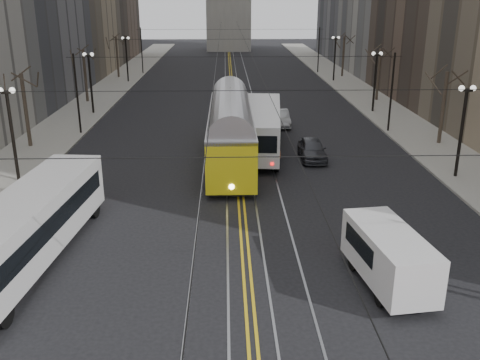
{
  "coord_description": "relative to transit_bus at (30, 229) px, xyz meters",
  "views": [
    {
      "loc": [
        -0.84,
        -13.67,
        11.0
      ],
      "look_at": [
        -0.2,
        9.36,
        3.0
      ],
      "focal_mm": 40.0,
      "sensor_mm": 36.0,
      "label": 1
    }
  ],
  "objects": [
    {
      "name": "sidewalk_left",
      "position": [
        -5.75,
        37.49,
        -1.44
      ],
      "size": [
        5.0,
        140.0,
        0.15
      ],
      "primitive_type": "cube",
      "color": "gray",
      "rests_on": "ground"
    },
    {
      "name": "sidewalk_right",
      "position": [
        24.25,
        37.49,
        -1.44
      ],
      "size": [
        5.0,
        140.0,
        0.15
      ],
      "primitive_type": "cube",
      "color": "gray",
      "rests_on": "ground"
    },
    {
      "name": "streetcar_rails",
      "position": [
        9.25,
        37.49,
        -1.51
      ],
      "size": [
        4.8,
        130.0,
        0.02
      ],
      "primitive_type": "cube",
      "color": "gray",
      "rests_on": "ground"
    },
    {
      "name": "centre_lines",
      "position": [
        9.25,
        37.49,
        -1.51
      ],
      "size": [
        0.42,
        130.0,
        0.01
      ],
      "primitive_type": "cube",
      "color": "gold",
      "rests_on": "ground"
    },
    {
      "name": "lamp_posts",
      "position": [
        9.25,
        21.24,
        1.28
      ],
      "size": [
        27.6,
        57.2,
        5.6
      ],
      "color": "black",
      "rests_on": "ground"
    },
    {
      "name": "street_trees",
      "position": [
        9.25,
        27.74,
        1.28
      ],
      "size": [
        31.68,
        53.28,
        5.6
      ],
      "color": "#382D23",
      "rests_on": "ground"
    },
    {
      "name": "trolley_wires",
      "position": [
        9.25,
        27.32,
        2.26
      ],
      "size": [
        25.96,
        120.0,
        6.6
      ],
      "color": "black",
      "rests_on": "ground"
    },
    {
      "name": "transit_bus",
      "position": [
        0.0,
        0.0,
        0.0
      ],
      "size": [
        3.66,
        12.33,
        3.04
      ],
      "primitive_type": "cube",
      "rotation": [
        0.0,
        0.0,
        -0.09
      ],
      "color": "silver",
      "rests_on": "ground"
    },
    {
      "name": "streetcar",
      "position": [
        8.75,
        14.61,
        0.33
      ],
      "size": [
        2.98,
        15.68,
        3.69
      ],
      "primitive_type": "cube",
      "rotation": [
        0.0,
        0.0,
        -0.0
      ],
      "color": "yellow",
      "rests_on": "ground"
    },
    {
      "name": "rear_bus",
      "position": [
        11.05,
        17.2,
        0.08
      ],
      "size": [
        3.79,
        12.47,
        3.2
      ],
      "primitive_type": "cube",
      "rotation": [
        0.0,
        0.0,
        -0.09
      ],
      "color": "silver",
      "rests_on": "ground"
    },
    {
      "name": "cargo_van",
      "position": [
        14.78,
        -2.51,
        -0.37
      ],
      "size": [
        2.69,
        5.43,
        2.31
      ],
      "primitive_type": "cube",
      "rotation": [
        0.0,
        0.0,
        0.14
      ],
      "color": "silver",
      "rests_on": "ground"
    },
    {
      "name": "sedan_grey",
      "position": [
        14.48,
        14.85,
        -0.78
      ],
      "size": [
        1.78,
        4.34,
        1.47
      ],
      "primitive_type": "imported",
      "rotation": [
        0.0,
        0.0,
        -0.01
      ],
      "color": "#3A3B41",
      "rests_on": "ground"
    },
    {
      "name": "sedan_silver",
      "position": [
        13.25,
        25.08,
        -0.82
      ],
      "size": [
        1.56,
        4.24,
        1.39
      ],
      "primitive_type": "imported",
      "rotation": [
        0.0,
        0.0,
        0.02
      ],
      "color": "#94979B",
      "rests_on": "ground"
    }
  ]
}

